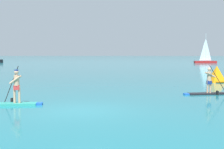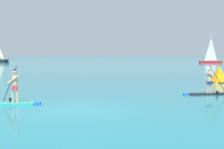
# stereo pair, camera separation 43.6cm
# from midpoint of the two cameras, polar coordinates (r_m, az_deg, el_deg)

# --- Properties ---
(ground) EXTENTS (440.00, 440.00, 0.00)m
(ground) POSITION_cam_midpoint_polar(r_m,az_deg,el_deg) (13.30, -5.68, -6.84)
(ground) COLOR #1E727F
(paddleboarder_mid_center) EXTENTS (2.91, 0.92, 1.92)m
(paddleboarder_mid_center) POSITION_cam_midpoint_polar(r_m,az_deg,el_deg) (15.20, -18.04, -4.11)
(paddleboarder_mid_center) COLOR teal
(paddleboarder_mid_center) RESTS_ON ground
(paddleboarder_far_right) EXTENTS (3.01, 0.99, 1.87)m
(paddleboarder_far_right) POSITION_cam_midpoint_polar(r_m,az_deg,el_deg) (18.95, 18.80, -2.47)
(paddleboarder_far_right) COLOR black
(paddleboarder_far_right) RESTS_ON ground
(race_marker_buoy) EXTENTS (1.71, 1.71, 1.42)m
(race_marker_buoy) POSITION_cam_midpoint_polar(r_m,az_deg,el_deg) (26.89, 20.42, -0.10)
(race_marker_buoy) COLOR orange
(race_marker_buoy) RESTS_ON ground
(sailboat_right_horizon) EXTENTS (5.33, 1.38, 7.29)m
(sailboat_right_horizon) POSITION_cam_midpoint_polar(r_m,az_deg,el_deg) (75.06, 18.73, 2.86)
(sailboat_right_horizon) COLOR #A51E1E
(sailboat_right_horizon) RESTS_ON ground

